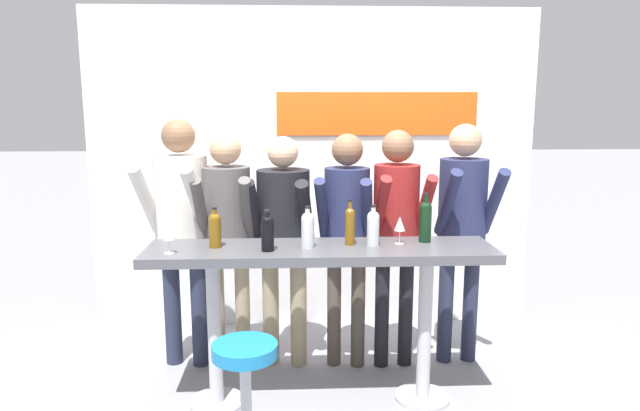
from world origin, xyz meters
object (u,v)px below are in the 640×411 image
object	(u,v)px
wine_bottle_0	(373,226)
wine_bottle_2	(350,224)
person_right	(462,217)
wine_bottle_5	(425,219)
wine_glass_1	(400,225)
person_far_left	(181,216)
wine_bottle_4	(215,228)
wine_glass_0	(168,233)
tasting_table	(321,276)
person_left	(227,224)
wine_bottle_1	(308,228)
person_center_left	(283,227)
person_center	(347,224)
wine_bottle_3	(267,232)
person_center_right	(396,222)
bar_stool	(246,387)

from	to	relation	value
wine_bottle_0	wine_bottle_2	bearing A→B (deg)	169.59
person_right	wine_bottle_0	size ratio (longest dim) A/B	6.87
wine_bottle_2	wine_bottle_5	bearing A→B (deg)	6.26
wine_bottle_0	wine_glass_1	bearing A→B (deg)	11.56
wine_bottle_2	person_far_left	bearing A→B (deg)	155.02
wine_bottle_4	wine_glass_0	bearing A→B (deg)	-150.79
wine_bottle_0	wine_glass_0	size ratio (longest dim) A/B	1.47
person_far_left	wine_glass_0	xyz separation A→B (m)	(0.06, -0.71, 0.04)
tasting_table	wine_glass_0	size ratio (longest dim) A/B	12.32
person_far_left	wine_bottle_0	distance (m)	1.43
person_left	wine_bottle_5	distance (m)	1.41
wine_bottle_1	wine_bottle_0	bearing A→B (deg)	5.19
person_far_left	person_right	bearing A→B (deg)	10.55
tasting_table	person_center_left	bearing A→B (deg)	113.26
person_center_left	person_center	xyz separation A→B (m)	(0.45, -0.04, 0.03)
wine_bottle_3	person_far_left	bearing A→B (deg)	133.98
person_center_left	wine_bottle_4	xyz separation A→B (m)	(-0.41, -0.54, 0.12)
tasting_table	person_far_left	bearing A→B (deg)	148.72
person_center_right	person_right	size ratio (longest dim) A/B	0.98
tasting_table	wine_glass_0	bearing A→B (deg)	-172.55
tasting_table	person_center	xyz separation A→B (m)	(0.21, 0.52, 0.23)
person_far_left	wine_bottle_2	world-z (taller)	person_far_left
person_center_left	person_center_right	xyz separation A→B (m)	(0.81, -0.06, 0.05)
person_far_left	person_left	size ratio (longest dim) A/B	1.05
person_left	wine_glass_0	distance (m)	0.75
person_center	wine_bottle_0	xyz separation A→B (m)	(0.12, -0.50, 0.09)
person_center_left	wine_glass_1	xyz separation A→B (m)	(0.75, -0.50, 0.12)
person_left	wine_glass_1	distance (m)	1.26
tasting_table	wine_bottle_2	bearing A→B (deg)	14.88
wine_bottle_2	wine_glass_0	size ratio (longest dim) A/B	1.65
person_right	wine_bottle_3	xyz separation A→B (m)	(-1.39, -0.64, 0.05)
person_far_left	wine_glass_0	distance (m)	0.72
wine_bottle_1	wine_glass_1	world-z (taller)	wine_bottle_1
person_right	wine_glass_0	bearing A→B (deg)	-163.85
person_left	person_center_left	distance (m)	0.40
person_right	wine_bottle_1	bearing A→B (deg)	-156.20
tasting_table	bar_stool	xyz separation A→B (m)	(-0.43, -0.67, -0.39)
tasting_table	person_right	size ratio (longest dim) A/B	1.22
wine_bottle_2	wine_bottle_5	distance (m)	0.50
bar_stool	wine_glass_1	size ratio (longest dim) A/B	3.98
person_center	wine_bottle_1	world-z (taller)	person_center
tasting_table	wine_bottle_1	distance (m)	0.33
person_left	wine_bottle_0	bearing A→B (deg)	-28.48
person_center	wine_bottle_4	world-z (taller)	person_center
wine_bottle_3	person_center_left	bearing A→B (deg)	82.61
wine_bottle_4	wine_bottle_5	world-z (taller)	wine_bottle_5
person_right	wine_bottle_4	size ratio (longest dim) A/B	7.02
person_left	wine_bottle_0	distance (m)	1.12
person_left	wine_bottle_2	xyz separation A→B (m)	(0.83, -0.52, 0.10)
person_center	wine_bottle_0	distance (m)	0.52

